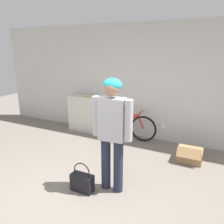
{
  "coord_description": "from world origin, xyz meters",
  "views": [
    {
      "loc": [
        1.52,
        -1.85,
        2.04
      ],
      "look_at": [
        0.28,
        0.72,
        1.21
      ],
      "focal_mm": 35.0,
      "sensor_mm": 36.0,
      "label": 1
    }
  ],
  "objects_px": {
    "person": "(112,127)",
    "cardboard_box": "(190,155)",
    "banana": "(87,96)",
    "bicycle": "(121,124)",
    "handbag": "(82,182)"
  },
  "relations": [
    {
      "from": "person",
      "to": "cardboard_box",
      "type": "distance_m",
      "value": 1.91
    },
    {
      "from": "person",
      "to": "banana",
      "type": "xyz_separation_m",
      "value": [
        -1.59,
        1.9,
        -0.08
      ]
    },
    {
      "from": "banana",
      "to": "cardboard_box",
      "type": "bearing_deg",
      "value": -11.03
    },
    {
      "from": "handbag",
      "to": "bicycle",
      "type": "bearing_deg",
      "value": 98.08
    },
    {
      "from": "person",
      "to": "banana",
      "type": "relative_size",
      "value": 6.09
    },
    {
      "from": "person",
      "to": "handbag",
      "type": "bearing_deg",
      "value": -154.36
    },
    {
      "from": "bicycle",
      "to": "cardboard_box",
      "type": "height_order",
      "value": "bicycle"
    },
    {
      "from": "person",
      "to": "banana",
      "type": "bearing_deg",
      "value": 123.72
    },
    {
      "from": "banana",
      "to": "handbag",
      "type": "distance_m",
      "value": 2.58
    },
    {
      "from": "bicycle",
      "to": "cardboard_box",
      "type": "relative_size",
      "value": 3.79
    },
    {
      "from": "person",
      "to": "bicycle",
      "type": "xyz_separation_m",
      "value": [
        -0.68,
        1.87,
        -0.67
      ]
    },
    {
      "from": "banana",
      "to": "cardboard_box",
      "type": "relative_size",
      "value": 0.61
    },
    {
      "from": "person",
      "to": "cardboard_box",
      "type": "xyz_separation_m",
      "value": [
        0.94,
        1.41,
        -0.87
      ]
    },
    {
      "from": "handbag",
      "to": "cardboard_box",
      "type": "xyz_separation_m",
      "value": [
        1.32,
        1.64,
        -0.02
      ]
    },
    {
      "from": "person",
      "to": "handbag",
      "type": "distance_m",
      "value": 0.96
    }
  ]
}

